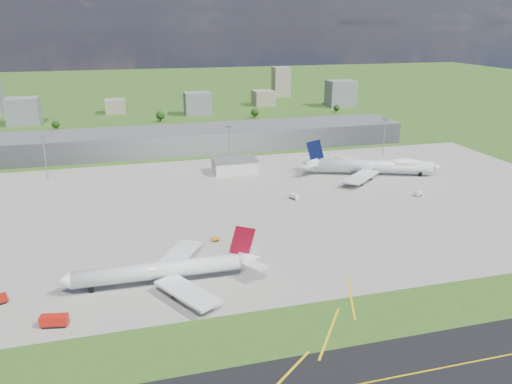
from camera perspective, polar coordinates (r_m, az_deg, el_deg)
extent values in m
plane|color=#365A1C|center=(354.90, -5.84, 4.37)|extent=(1400.00, 1400.00, 0.00)
cube|color=gray|center=(254.10, 0.54, -1.43)|extent=(360.00, 190.00, 0.08)
cube|color=slate|center=(367.56, -6.27, 6.06)|extent=(300.00, 42.00, 15.00)
cube|color=silver|center=(308.25, -2.47, 2.99)|extent=(26.00, 16.00, 8.00)
cylinder|color=gray|center=(316.92, -22.96, 3.53)|extent=(0.70, 0.70, 25.00)
cube|color=gray|center=(314.11, -23.25, 5.78)|extent=(3.50, 2.00, 1.20)
cylinder|color=gray|center=(320.26, -3.09, 5.16)|extent=(0.70, 0.70, 25.00)
cube|color=gray|center=(317.49, -3.13, 7.41)|extent=(3.50, 2.00, 1.20)
cylinder|color=gray|center=(359.03, 14.43, 6.09)|extent=(0.70, 0.70, 25.00)
cube|color=gray|center=(356.56, 14.60, 8.10)|extent=(3.50, 2.00, 1.20)
cylinder|color=white|center=(180.33, -11.13, -8.79)|extent=(57.95, 6.73, 5.99)
cone|color=white|center=(182.07, -21.17, -9.51)|extent=(5.07, 6.05, 5.99)
cone|color=white|center=(183.98, -0.79, -7.55)|extent=(8.06, 6.09, 5.99)
cube|color=maroon|center=(181.13, -11.73, -9.37)|extent=(47.49, 3.07, 1.30)
cube|color=white|center=(169.20, -7.84, -11.26)|extent=(20.52, 27.02, 0.90)
cube|color=white|center=(194.29, -8.87, -7.14)|extent=(20.98, 26.89, 0.90)
cube|color=maroon|center=(180.38, -1.57, -5.59)|extent=(9.95, 0.63, 12.06)
cylinder|color=#38383D|center=(173.20, -8.78, -11.27)|extent=(5.53, 3.26, 3.19)
cylinder|color=#38383D|center=(191.61, -9.46, -8.19)|extent=(5.53, 3.26, 3.19)
cube|color=black|center=(178.67, -9.00, -10.48)|extent=(1.61, 1.22, 2.49)
cube|color=black|center=(186.55, -9.29, -9.16)|extent=(1.61, 1.22, 2.49)
cube|color=black|center=(183.04, -18.34, -10.52)|extent=(1.61, 1.22, 2.49)
cylinder|color=white|center=(309.16, 13.36, 2.94)|extent=(66.76, 29.12, 6.84)
cone|color=white|center=(317.24, 19.97, 2.70)|extent=(7.47, 8.28, 6.84)
cone|color=white|center=(305.07, 6.20, 3.30)|extent=(10.59, 9.37, 6.84)
cube|color=navy|center=(310.09, 13.74, 2.55)|extent=(53.82, 21.23, 1.43)
ellipsoid|color=white|center=(312.00, 16.62, 3.19)|extent=(22.91, 13.70, 6.15)
cube|color=white|center=(324.25, 11.17, 3.46)|extent=(15.43, 32.07, 0.99)
cube|color=white|center=(292.34, 11.90, 1.73)|extent=(29.81, 27.57, 0.99)
cube|color=#08103A|center=(303.15, 6.77, 4.76)|extent=(10.55, 4.16, 13.32)
cylinder|color=#38383D|center=(318.84, 12.03, 2.75)|extent=(6.89, 5.34, 3.53)
cylinder|color=#38383D|center=(328.57, 10.69, 3.32)|extent=(6.89, 5.34, 3.53)
cylinder|color=#38383D|center=(299.99, 12.51, 1.70)|extent=(6.89, 5.34, 3.53)
cylinder|color=#38383D|center=(288.67, 11.55, 1.10)|extent=(6.89, 5.34, 3.53)
cube|color=black|center=(314.16, 11.98, 2.40)|extent=(2.10, 1.83, 2.76)
cube|color=black|center=(304.73, 12.21, 1.87)|extent=(2.10, 1.83, 2.76)
cube|color=black|center=(316.05, 18.24, 1.95)|extent=(2.10, 1.83, 2.76)
cube|color=red|center=(168.24, -22.07, -13.44)|extent=(8.61, 4.47, 3.28)
cube|color=black|center=(169.08, -22.00, -13.91)|extent=(7.43, 4.40, 0.70)
cube|color=orange|center=(212.61, -4.65, -5.38)|extent=(3.44, 2.49, 1.24)
cube|color=black|center=(212.86, -4.65, -5.53)|extent=(3.01, 2.46, 0.70)
cube|color=white|center=(261.97, 4.39, -0.49)|extent=(4.32, 5.78, 2.33)
cube|color=black|center=(262.36, 4.39, -0.73)|extent=(4.09, 5.11, 0.70)
cube|color=silver|center=(279.80, 18.10, -0.15)|extent=(5.34, 4.54, 2.17)
cube|color=black|center=(280.13, 18.08, -0.36)|extent=(4.78, 4.24, 0.70)
cube|color=slate|center=(502.60, -25.03, 8.38)|extent=(28.00, 22.00, 24.00)
cube|color=gray|center=(535.63, -15.77, 9.43)|extent=(20.00, 18.00, 14.00)
cube|color=slate|center=(510.83, -6.69, 10.03)|extent=(26.00, 20.00, 22.00)
cube|color=gray|center=(566.86, 0.84, 10.71)|extent=(22.00, 24.00, 16.00)
cube|color=slate|center=(565.76, 9.67, 11.05)|extent=(30.00, 22.00, 28.00)
cube|color=gray|center=(634.14, 2.88, 12.46)|extent=(20.00, 18.00, 36.00)
cylinder|color=#382314|center=(465.89, -21.86, 6.78)|extent=(0.70, 0.70, 3.00)
sphere|color=black|center=(465.28, -21.91, 7.18)|extent=(6.75, 6.75, 6.75)
cylinder|color=#382314|center=(478.55, -10.87, 8.11)|extent=(0.70, 0.70, 3.60)
sphere|color=black|center=(477.83, -10.90, 8.59)|extent=(8.10, 8.10, 8.10)
cylinder|color=#382314|center=(488.57, -0.14, 8.65)|extent=(0.70, 0.70, 3.40)
sphere|color=black|center=(487.91, -0.14, 9.09)|extent=(7.65, 7.65, 7.65)
cylinder|color=#382314|center=(527.91, 9.17, 9.15)|extent=(0.70, 0.70, 2.80)
sphere|color=black|center=(527.40, 9.19, 9.48)|extent=(6.30, 6.30, 6.30)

